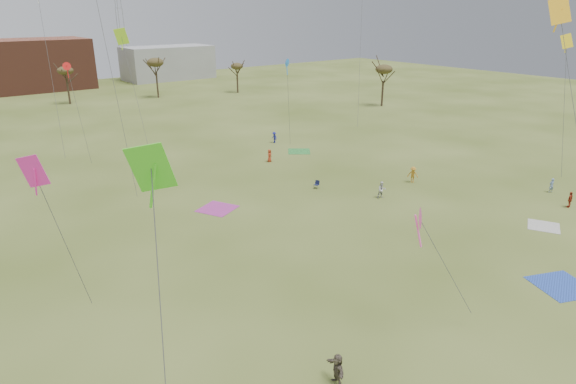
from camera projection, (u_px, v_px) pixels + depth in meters
ground at (405, 325)px, 31.26m from camera, size 260.00×260.00×0.00m
spectator_fore_a at (570, 200)px, 49.58m from camera, size 0.99×0.46×1.65m
spectator_fore_c at (337, 369)px, 26.12m from camera, size 0.98×1.76×1.81m
flyer_mid_b at (413, 175)px, 56.68m from camera, size 1.30×1.39×1.88m
flyer_mid_c at (552, 185)px, 53.67m from camera, size 0.67×0.54×1.59m
spectator_mid_e at (382, 190)px, 51.99m from camera, size 1.08×0.97×1.83m
flyer_far_b at (270, 156)px, 64.45m from camera, size 0.97×0.86×1.66m
flyer_far_c at (274, 137)px, 73.65m from camera, size 0.61×1.06×1.65m
blanket_blue at (562, 286)px, 35.68m from camera, size 4.76×4.76×0.03m
blanket_cream at (544, 226)px, 45.47m from camera, size 3.60×3.60×0.03m
blanket_plum at (217, 209)px, 49.47m from camera, size 4.42×4.42×0.03m
blanket_olive at (299, 151)px, 69.37m from camera, size 4.26×4.26×0.03m
camp_chair_right at (316, 186)px, 55.05m from camera, size 0.69×0.67×0.87m
tree_line at (36, 81)px, 85.49m from camera, size 117.44×49.32×8.91m
building_brick at (31, 65)px, 120.56m from camera, size 26.00×16.00×12.00m
building_grey at (168, 63)px, 139.87m from camera, size 24.00×12.00×9.00m
radio_tower at (118, 7)px, 134.13m from camera, size 1.51×1.72×41.00m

